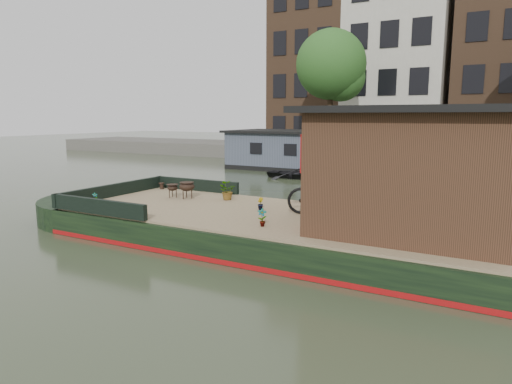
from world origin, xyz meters
The scene contains 20 objects.
ground centered at (0.00, 0.00, 0.00)m, with size 120.00×120.00×0.00m, color #333D27.
houseboat_hull centered at (-1.33, 0.00, 0.27)m, with size 14.01×4.02×0.60m.
houseboat_deck centered at (0.00, 0.00, 0.62)m, with size 11.80×3.80×0.05m, color #9A805F.
bow_bulwark centered at (-5.07, 0.00, 0.82)m, with size 3.00×4.00×0.35m.
cabin centered at (2.19, 0.00, 1.88)m, with size 4.00×3.50×2.42m.
bicycle centered at (0.20, 0.62, 1.13)m, with size 0.64×1.83×0.96m, color black.
potted_plant_a centered at (-0.56, -1.14, 0.84)m, with size 0.20×0.13×0.37m, color brown.
potted_plant_b centered at (-1.40, 0.33, 0.80)m, with size 0.17×0.13×0.30m, color maroon.
potted_plant_c centered at (-2.84, 1.05, 0.89)m, with size 0.44×0.38×0.49m, color #9A342C.
potted_plant_d centered at (-0.43, 1.70, 0.93)m, with size 0.31×0.31×0.55m, color #9C4F2A.
potted_plant_e centered at (-5.60, -0.99, 0.78)m, with size 0.14×0.10×0.27m, color #A0392E.
brazier_front centered at (-4.34, 0.62, 0.84)m, with size 0.35×0.35×0.38m, color black, non-canonical shape.
brazier_rear centered at (-3.89, 0.70, 0.88)m, with size 0.42×0.42×0.46m, color black, non-canonical shape.
bollard_port centered at (-5.60, 1.62, 0.75)m, with size 0.17×0.17×0.20m, color black.
bollard_stbd centered at (-5.60, -1.70, 0.74)m, with size 0.16×0.16×0.18m, color black.
dinghy centered at (-4.81, 10.54, 0.32)m, with size 2.21×3.10×0.64m, color black.
far_houseboat centered at (0.00, 14.00, 0.97)m, with size 20.40×4.40×2.11m.
quay centered at (0.00, 20.50, 0.45)m, with size 60.00×6.00×0.90m, color #47443F.
townhouse_row centered at (0.15, 27.50, 7.90)m, with size 27.25×8.00×16.50m.
tree_left centered at (-6.36, 19.07, 5.89)m, with size 4.40×4.40×7.40m.
Camera 1 is at (3.78, -9.18, 2.89)m, focal length 32.00 mm.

